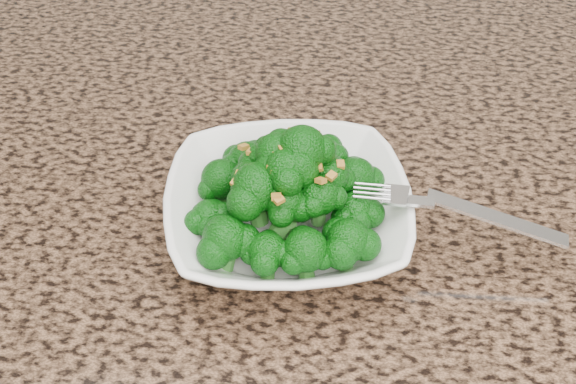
# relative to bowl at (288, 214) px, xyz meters

# --- Properties ---
(granite_counter) EXTENTS (1.64, 1.04, 0.03)m
(granite_counter) POSITION_rel_bowl_xyz_m (0.04, -0.01, -0.04)
(granite_counter) COLOR brown
(granite_counter) RESTS_ON cabinet
(bowl) EXTENTS (0.24, 0.24, 0.05)m
(bowl) POSITION_rel_bowl_xyz_m (0.00, 0.00, 0.00)
(bowl) COLOR white
(bowl) RESTS_ON granite_counter
(broccoli_pile) EXTENTS (0.18, 0.18, 0.07)m
(broccoli_pile) POSITION_rel_bowl_xyz_m (0.00, 0.00, 0.06)
(broccoli_pile) COLOR #094E09
(broccoli_pile) RESTS_ON bowl
(garlic_topping) EXTENTS (0.11, 0.11, 0.01)m
(garlic_topping) POSITION_rel_bowl_xyz_m (0.00, 0.00, 0.10)
(garlic_topping) COLOR #B6812C
(garlic_topping) RESTS_ON broccoli_pile
(fork) EXTENTS (0.20, 0.06, 0.01)m
(fork) POSITION_rel_bowl_xyz_m (0.11, -0.01, 0.03)
(fork) COLOR silver
(fork) RESTS_ON bowl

